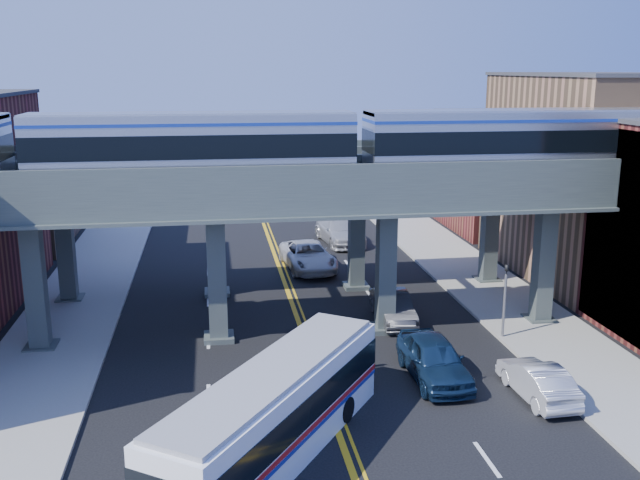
% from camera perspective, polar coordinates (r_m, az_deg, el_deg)
% --- Properties ---
extents(ground, '(120.00, 120.00, 0.00)m').
position_cam_1_polar(ground, '(27.21, 0.88, -13.62)').
color(ground, black).
rests_on(ground, ground).
extents(sidewalk_west, '(5.00, 70.00, 0.16)m').
position_cam_1_polar(sidewalk_west, '(36.80, -19.96, -6.90)').
color(sidewalk_west, gray).
rests_on(sidewalk_west, ground).
extents(sidewalk_east, '(5.00, 70.00, 0.16)m').
position_cam_1_polar(sidewalk_east, '(39.26, 15.22, -5.27)').
color(sidewalk_east, gray).
rests_on(sidewalk_east, ground).
extents(building_west_c, '(8.00, 10.00, 8.00)m').
position_cam_1_polar(building_west_c, '(55.44, -23.73, 3.67)').
color(building_west_c, '#826143').
rests_on(building_west_c, ground).
extents(building_east_b, '(8.00, 14.00, 12.00)m').
position_cam_1_polar(building_east_b, '(46.25, 20.67, 4.70)').
color(building_east_b, '#826143').
rests_on(building_east_b, ground).
extents(building_east_c, '(8.00, 10.00, 9.00)m').
position_cam_1_polar(building_east_c, '(58.02, 14.34, 5.29)').
color(building_east_c, maroon).
rests_on(building_east_c, ground).
extents(elevated_viaduct_near, '(52.00, 3.60, 7.40)m').
position_cam_1_polar(elevated_viaduct_near, '(32.67, -1.41, 3.05)').
color(elevated_viaduct_near, '#424D4C').
rests_on(elevated_viaduct_near, ground).
extents(elevated_viaduct_far, '(52.00, 3.60, 7.40)m').
position_cam_1_polar(elevated_viaduct_far, '(39.52, -2.71, 4.88)').
color(elevated_viaduct_far, '#424D4C').
rests_on(elevated_viaduct_far, ground).
extents(transit_train, '(43.95, 2.75, 3.20)m').
position_cam_1_polar(transit_train, '(32.04, -10.09, 7.45)').
color(transit_train, black).
rests_on(transit_train, elevated_viaduct_near).
extents(stop_sign, '(0.76, 0.09, 2.63)m').
position_cam_1_polar(stop_sign, '(29.23, 0.49, -7.85)').
color(stop_sign, slate).
rests_on(stop_sign, ground).
extents(traffic_signal, '(0.15, 0.18, 4.10)m').
position_cam_1_polar(traffic_signal, '(34.21, 14.59, -4.12)').
color(traffic_signal, slate).
rests_on(traffic_signal, ground).
extents(transit_bus, '(8.54, 10.78, 2.93)m').
position_cam_1_polar(transit_bus, '(23.86, -3.68, -13.73)').
color(transit_bus, white).
rests_on(transit_bus, ground).
extents(car_lane_a, '(2.20, 5.24, 1.77)m').
position_cam_1_polar(car_lane_a, '(29.86, 9.11, -9.37)').
color(car_lane_a, '#112540').
rests_on(car_lane_a, ground).
extents(car_lane_b, '(1.74, 4.64, 1.52)m').
position_cam_1_polar(car_lane_b, '(36.14, 5.86, -5.35)').
color(car_lane_b, '#323235').
rests_on(car_lane_b, ground).
extents(car_lane_c, '(3.37, 6.28, 1.68)m').
position_cam_1_polar(car_lane_c, '(45.25, -0.97, -1.28)').
color(car_lane_c, silver).
rests_on(car_lane_c, ground).
extents(car_lane_d, '(3.26, 6.49, 1.81)m').
position_cam_1_polar(car_lane_d, '(51.93, 1.57, 0.74)').
color(car_lane_d, '#A3A4A8').
rests_on(car_lane_d, ground).
extents(car_parked_curb, '(1.69, 4.39, 1.43)m').
position_cam_1_polar(car_parked_curb, '(29.24, 17.00, -10.70)').
color(car_parked_curb, '#B2B3B7').
rests_on(car_parked_curb, ground).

